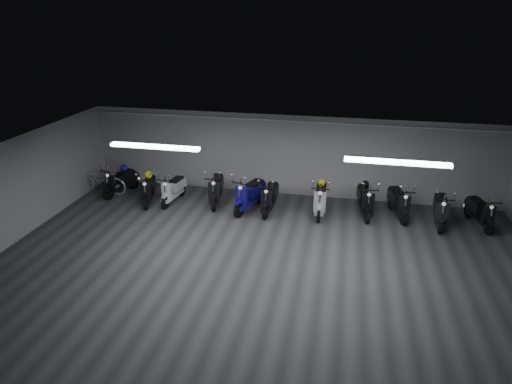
% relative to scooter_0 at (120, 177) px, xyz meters
% --- Properties ---
extents(floor, '(14.00, 10.00, 0.01)m').
position_rel_scooter_0_xyz_m(floor, '(5.74, -3.76, -0.64)').
color(floor, '#373639').
rests_on(floor, ground).
extents(ceiling, '(14.00, 10.00, 0.01)m').
position_rel_scooter_0_xyz_m(ceiling, '(5.74, -3.76, 2.17)').
color(ceiling, gray).
rests_on(ceiling, ground).
extents(back_wall, '(14.00, 0.01, 2.80)m').
position_rel_scooter_0_xyz_m(back_wall, '(5.74, 1.25, 0.77)').
color(back_wall, '#9D9D9F').
rests_on(back_wall, ground).
extents(left_wall, '(0.01, 10.00, 2.80)m').
position_rel_scooter_0_xyz_m(left_wall, '(-1.27, -3.76, 0.77)').
color(left_wall, '#9D9D9F').
rests_on(left_wall, ground).
extents(fluor_strip_left, '(2.40, 0.18, 0.08)m').
position_rel_scooter_0_xyz_m(fluor_strip_left, '(2.74, -2.76, 2.11)').
color(fluor_strip_left, white).
rests_on(fluor_strip_left, ceiling).
extents(fluor_strip_right, '(2.40, 0.18, 0.08)m').
position_rel_scooter_0_xyz_m(fluor_strip_right, '(8.74, -2.76, 2.11)').
color(fluor_strip_right, white).
rests_on(fluor_strip_right, ceiling).
extents(conduit, '(13.60, 0.05, 0.05)m').
position_rel_scooter_0_xyz_m(conduit, '(5.74, 1.16, 1.99)').
color(conduit, white).
rests_on(conduit, back_wall).
extents(scooter_0, '(1.13, 1.78, 1.26)m').
position_rel_scooter_0_xyz_m(scooter_0, '(0.00, 0.00, 0.00)').
color(scooter_0, black).
rests_on(scooter_0, floor).
extents(scooter_1, '(0.97, 1.78, 1.26)m').
position_rel_scooter_0_xyz_m(scooter_1, '(1.26, -0.45, -0.00)').
color(scooter_1, black).
rests_on(scooter_1, floor).
extents(scooter_2, '(0.74, 1.69, 1.21)m').
position_rel_scooter_0_xyz_m(scooter_2, '(2.05, -0.25, -0.02)').
color(scooter_2, silver).
rests_on(scooter_2, floor).
extents(scooter_3, '(0.88, 1.90, 1.36)m').
position_rel_scooter_0_xyz_m(scooter_3, '(3.49, -0.05, 0.05)').
color(scooter_3, black).
rests_on(scooter_3, floor).
extents(scooter_4, '(1.23, 1.99, 1.40)m').
position_rel_scooter_0_xyz_m(scooter_4, '(4.69, -0.32, 0.07)').
color(scooter_4, navy).
rests_on(scooter_4, floor).
extents(scooter_5, '(0.66, 1.75, 1.28)m').
position_rel_scooter_0_xyz_m(scooter_5, '(5.33, -0.28, 0.01)').
color(scooter_5, black).
rests_on(scooter_5, floor).
extents(scooter_6, '(0.63, 1.83, 1.35)m').
position_rel_scooter_0_xyz_m(scooter_6, '(6.93, -0.14, 0.05)').
color(scooter_6, '#BCBBC0').
rests_on(scooter_6, floor).
extents(scooter_7, '(0.83, 1.86, 1.34)m').
position_rel_scooter_0_xyz_m(scooter_7, '(8.30, 0.06, 0.04)').
color(scooter_7, black).
rests_on(scooter_7, floor).
extents(scooter_8, '(0.97, 1.84, 1.30)m').
position_rel_scooter_0_xyz_m(scooter_8, '(9.31, 0.13, 0.02)').
color(scooter_8, black).
rests_on(scooter_8, floor).
extents(scooter_9, '(0.77, 1.82, 1.32)m').
position_rel_scooter_0_xyz_m(scooter_9, '(10.48, -0.17, 0.03)').
color(scooter_9, black).
rests_on(scooter_9, floor).
extents(bicycle, '(1.91, 0.77, 1.21)m').
position_rel_scooter_0_xyz_m(bicycle, '(-0.70, -0.03, -0.02)').
color(bicycle, silver).
rests_on(bicycle, floor).
extents(scooter_10, '(0.95, 1.72, 1.22)m').
position_rel_scooter_0_xyz_m(scooter_10, '(11.63, -0.02, -0.02)').
color(scooter_10, black).
rests_on(scooter_10, floor).
extents(helmet_0, '(0.25, 0.25, 0.25)m').
position_rel_scooter_0_xyz_m(helmet_0, '(0.08, 0.22, 0.28)').
color(helmet_0, '#170E9D').
rests_on(helmet_0, scooter_0).
extents(helmet_1, '(0.23, 0.23, 0.23)m').
position_rel_scooter_0_xyz_m(helmet_1, '(8.27, 0.30, 0.32)').
color(helmet_1, black).
rests_on(helmet_1, scooter_7).
extents(helmet_2, '(0.25, 0.25, 0.25)m').
position_rel_scooter_0_xyz_m(helmet_2, '(6.92, 0.11, 0.33)').
color(helmet_2, '#CEC50C').
rests_on(helmet_2, scooter_6).
extents(helmet_3, '(0.26, 0.26, 0.26)m').
position_rel_scooter_0_xyz_m(helmet_3, '(1.20, -0.22, 0.28)').
color(helmet_3, '#D8F10E').
rests_on(helmet_3, scooter_1).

